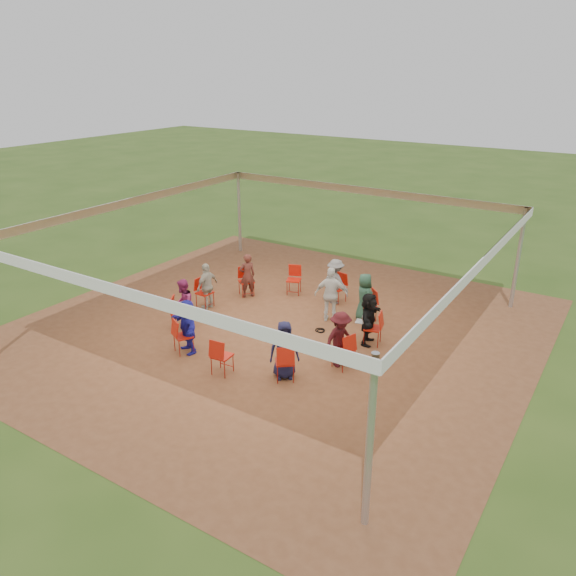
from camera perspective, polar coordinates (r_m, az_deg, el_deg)
The scene contains 26 objects.
ground at distance 15.23m, azimuth -1.20°, elevation -4.23°, with size 80.00×80.00×0.00m, color #324E18.
dirt_patch at distance 15.23m, azimuth -1.20°, elevation -4.21°, with size 13.00×13.00×0.00m, color brown.
tent at distance 14.36m, azimuth -1.27°, elevation 4.32°, with size 10.33×10.33×3.00m.
chair_0 at distance 14.42m, azimuth 8.60°, elevation -4.06°, with size 0.42×0.44×0.90m, color red, non-canonical shape.
chair_1 at distance 15.76m, azimuth 8.12°, elevation -1.74°, with size 0.42×0.44×0.90m, color red, non-canonical shape.
chair_2 at distance 16.84m, azimuth 5.07°, elevation -0.02°, with size 0.42×0.44×0.90m, color red, non-canonical shape.
chair_3 at distance 17.41m, azimuth 0.59°, elevation 0.80°, with size 0.42×0.44×0.90m, color red, non-canonical shape.
chair_4 at distance 17.33m, azimuth -4.26°, elevation 0.64°, with size 0.42×0.44×0.90m, color red, non-canonical shape.
chair_5 at distance 16.61m, azimuth -8.46°, elevation -0.49°, with size 0.42×0.44×0.90m, color red, non-canonical shape.
chair_6 at distance 15.43m, azimuth -10.94°, elevation -2.44°, with size 0.42×0.44×0.90m, color red, non-canonical shape.
chair_7 at distance 14.10m, azimuth -10.59°, elevation -4.83°, with size 0.42×0.44×0.90m, color red, non-canonical shape.
chair_8 at distance 13.05m, azimuth -6.73°, elevation -6.88°, with size 0.42×0.44×0.90m, color red, non-canonical shape.
chair_9 at distance 12.71m, azimuth -0.32°, elevation -7.53°, with size 0.42×0.44×0.90m, color red, non-canonical shape.
chair_10 at distance 13.26m, azimuth 5.65°, elevation -6.34°, with size 0.42×0.44×0.90m, color red, non-canonical shape.
person_seated_0 at distance 14.34m, azimuth 8.19°, elevation -3.11°, with size 1.28×0.48×1.38m, color black.
person_seated_1 at distance 15.62m, azimuth 7.75°, elevation -0.95°, with size 0.67×0.38×1.38m, color #254937.
person_seated_2 at distance 16.67m, azimuth 4.84°, elevation 0.65°, with size 0.89×0.44×1.38m, color slate.
person_seated_3 at distance 17.13m, azimuth -4.16°, elevation 1.27°, with size 0.50×0.33×1.38m, color #562720.
person_seated_4 at distance 16.45m, azimuth -8.20°, elevation 0.21°, with size 0.81×0.41×1.38m, color #B3B09D.
person_seated_5 at distance 15.31m, azimuth -10.57°, elevation -1.61°, with size 0.67×0.39×1.38m, color #932661.
person_seated_6 at distance 14.03m, azimuth -10.20°, elevation -3.83°, with size 1.28×0.48×1.38m, color #2221A6.
person_seated_7 at distance 12.70m, azimuth -0.38°, elevation -6.30°, with size 0.67×0.38×1.38m, color #181838.
person_seated_8 at distance 13.22m, azimuth 5.33°, elevation -5.21°, with size 0.89×0.44×1.38m, color #3F0F14.
standing_person at distance 15.48m, azimuth 4.41°, elevation -0.67°, with size 0.91×0.47×1.56m, color silver.
cable_coil at distance 15.15m, azimuth 3.30°, elevation -4.33°, with size 0.32×0.32×0.03m.
laptop at distance 14.39m, azimuth 7.52°, elevation -3.21°, with size 0.29×0.34×0.20m.
Camera 1 is at (7.65, -11.37, 6.65)m, focal length 35.00 mm.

